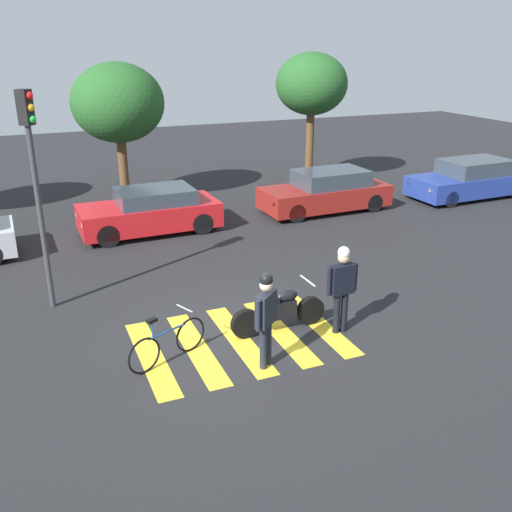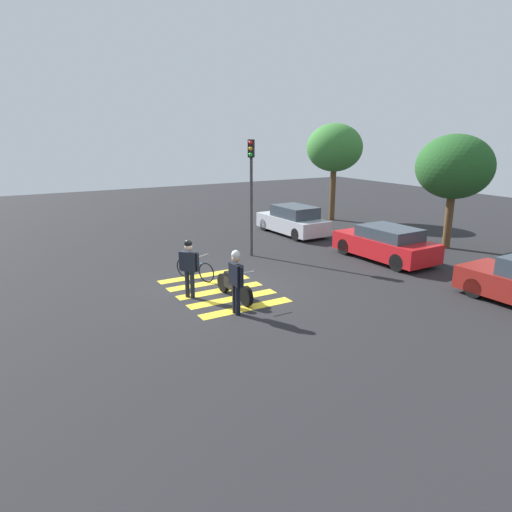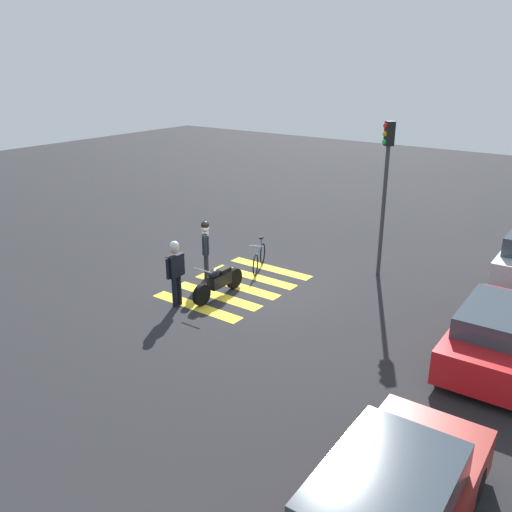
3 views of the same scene
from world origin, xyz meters
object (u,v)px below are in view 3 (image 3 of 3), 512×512
at_px(police_motorcycle, 219,282).
at_px(car_red_convertible, 502,335).
at_px(car_maroon_wagon, 387,510).
at_px(officer_by_motorcycle, 176,268).
at_px(officer_on_foot, 206,245).
at_px(traffic_light_pole, 385,176).
at_px(leaning_bicycle, 259,258).

xyz_separation_m(police_motorcycle, car_red_convertible, (-0.97, 7.40, 0.22)).
bearing_deg(car_red_convertible, car_maroon_wagon, -0.17).
relative_size(police_motorcycle, officer_by_motorcycle, 1.12).
height_order(officer_on_foot, traffic_light_pole, traffic_light_pole).
distance_m(officer_by_motorcycle, car_red_convertible, 8.22).
height_order(car_maroon_wagon, traffic_light_pole, traffic_light_pole).
xyz_separation_m(officer_by_motorcycle, car_red_convertible, (-2.12, 7.93, -0.43)).
bearing_deg(police_motorcycle, leaning_bicycle, -172.68).
bearing_deg(car_maroon_wagon, leaning_bicycle, -134.90).
relative_size(officer_on_foot, officer_by_motorcycle, 0.99).
relative_size(officer_by_motorcycle, car_red_convertible, 0.44).
height_order(officer_on_foot, car_maroon_wagon, officer_on_foot).
distance_m(car_red_convertible, car_maroon_wagon, 6.22).
xyz_separation_m(officer_on_foot, officer_by_motorcycle, (1.95, 0.62, 0.01)).
relative_size(car_red_convertible, car_maroon_wagon, 0.94).
height_order(officer_by_motorcycle, car_maroon_wagon, officer_by_motorcycle).
relative_size(leaning_bicycle, officer_on_foot, 0.88).
height_order(police_motorcycle, leaning_bicycle, police_motorcycle).
height_order(officer_on_foot, officer_by_motorcycle, officer_by_motorcycle).
xyz_separation_m(officer_by_motorcycle, traffic_light_pole, (-5.39, 3.54, 2.05)).
height_order(leaning_bicycle, officer_on_foot, officer_on_foot).
height_order(leaning_bicycle, officer_by_motorcycle, officer_by_motorcycle).
distance_m(police_motorcycle, leaning_bicycle, 2.44).
bearing_deg(leaning_bicycle, traffic_light_pole, 118.77).
xyz_separation_m(police_motorcycle, traffic_light_pole, (-4.24, 3.01, 2.70)).
bearing_deg(officer_by_motorcycle, officer_on_foot, -162.32).
bearing_deg(traffic_light_pole, car_red_convertible, 53.37).
bearing_deg(leaning_bicycle, officer_by_motorcycle, -3.55).
height_order(police_motorcycle, traffic_light_pole, traffic_light_pole).
relative_size(leaning_bicycle, traffic_light_pole, 0.35).
relative_size(officer_on_foot, car_maroon_wagon, 0.41).
distance_m(officer_on_foot, traffic_light_pole, 5.78).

